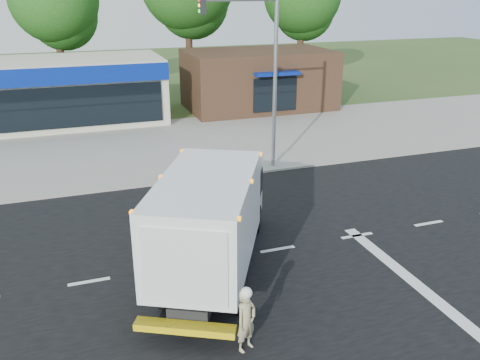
{
  "coord_description": "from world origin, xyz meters",
  "views": [
    {
      "loc": [
        -6.02,
        -13.59,
        8.1
      ],
      "look_at": [
        -0.51,
        2.29,
        1.7
      ],
      "focal_mm": 38.0,
      "sensor_mm": 36.0,
      "label": 1
    }
  ],
  "objects": [
    {
      "name": "sidewalk",
      "position": [
        0.0,
        8.2,
        0.06
      ],
      "size": [
        60.0,
        2.4,
        0.12
      ],
      "primitive_type": "cube",
      "color": "gray",
      "rests_on": "ground"
    },
    {
      "name": "traffic_signal_pole",
      "position": [
        2.35,
        7.6,
        4.92
      ],
      "size": [
        3.51,
        0.25,
        8.0
      ],
      "color": "gray",
      "rests_on": "ground"
    },
    {
      "name": "emergency_worker",
      "position": [
        -2.63,
        -4.27,
        0.84
      ],
      "size": [
        0.69,
        0.61,
        1.7
      ],
      "rotation": [
        0.0,
        0.0,
        0.49
      ],
      "color": "tan",
      "rests_on": "ground"
    },
    {
      "name": "lane_markings",
      "position": [
        1.35,
        -1.35,
        0.02
      ],
      "size": [
        55.2,
        7.0,
        0.01
      ],
      "color": "silver",
      "rests_on": "road_asphalt"
    },
    {
      "name": "road_asphalt",
      "position": [
        0.0,
        0.0,
        0.0
      ],
      "size": [
        60.0,
        14.0,
        0.02
      ],
      "primitive_type": "cube",
      "color": "black",
      "rests_on": "ground"
    },
    {
      "name": "retail_strip_mall",
      "position": [
        -9.0,
        19.93,
        2.01
      ],
      "size": [
        18.0,
        6.2,
        4.0
      ],
      "color": "beige",
      "rests_on": "ground"
    },
    {
      "name": "ground",
      "position": [
        0.0,
        0.0,
        0.0
      ],
      "size": [
        120.0,
        120.0,
        0.0
      ],
      "primitive_type": "plane",
      "color": "#385123",
      "rests_on": "ground"
    },
    {
      "name": "ems_box_truck",
      "position": [
        -2.35,
        -0.57,
        1.93
      ],
      "size": [
        5.5,
        7.77,
        3.34
      ],
      "rotation": [
        0.0,
        0.0,
        1.1
      ],
      "color": "black",
      "rests_on": "ground"
    },
    {
      "name": "brown_storefront",
      "position": [
        7.0,
        19.98,
        2.0
      ],
      "size": [
        10.0,
        6.7,
        4.0
      ],
      "color": "#382316",
      "rests_on": "ground"
    },
    {
      "name": "parking_apron",
      "position": [
        0.0,
        14.0,
        0.01
      ],
      "size": [
        60.0,
        9.0,
        0.02
      ],
      "primitive_type": "cube",
      "color": "gray",
      "rests_on": "ground"
    }
  ]
}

